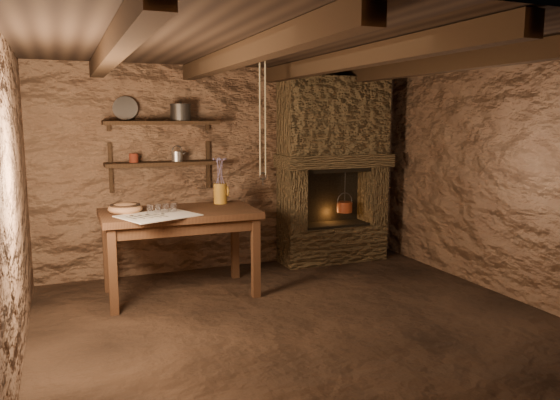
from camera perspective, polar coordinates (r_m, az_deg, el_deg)
name	(u,v)px	position (r m, az deg, el deg)	size (l,w,h in m)	color
floor	(299,320)	(5.03, 1.96, -12.46)	(4.50, 4.50, 0.00)	black
back_wall	(232,169)	(6.60, -5.07, 3.29)	(4.50, 0.04, 2.40)	brown
front_wall	(453,233)	(3.04, 17.60, -3.29)	(4.50, 0.04, 2.40)	brown
left_wall	(12,203)	(4.34, -26.24, -0.31)	(0.04, 4.00, 2.40)	brown
right_wall	(501,178)	(6.00, 22.07, 2.18)	(0.04, 4.00, 2.40)	brown
ceiling	(300,46)	(4.73, 2.12, 15.82)	(4.50, 4.00, 0.04)	black
beam_far_left	(114,48)	(4.33, -16.98, 14.93)	(0.14, 3.95, 0.16)	black
beam_mid_left	(243,54)	(4.54, -3.87, 14.96)	(0.14, 3.95, 0.16)	black
beam_mid_right	(352,59)	(4.94, 7.58, 14.39)	(0.14, 3.95, 0.16)	black
beam_far_right	(446,63)	(5.50, 16.95, 13.50)	(0.14, 3.95, 0.16)	black
shelf_lower	(163,163)	(6.23, -12.15, 3.75)	(1.25, 0.30, 0.04)	black
shelf_upper	(161,123)	(6.21, -12.28, 7.89)	(1.25, 0.30, 0.04)	black
hearth	(333,165)	(6.85, 5.57, 3.70)	(1.43, 0.51, 2.30)	#3C2F1E
work_table	(180,249)	(5.68, -10.40, -5.10)	(1.55, 0.89, 0.88)	#331E12
linen_cloth	(158,216)	(5.31, -12.61, -1.61)	(0.67, 0.54, 0.01)	silver
pewter_cutlery_row	(159,215)	(5.29, -12.58, -1.54)	(0.56, 0.22, 0.01)	gray
drinking_glasses	(158,209)	(5.43, -12.63, -0.88)	(0.22, 0.06, 0.09)	white
stoneware_jug	(220,184)	(5.95, -6.25, 1.70)	(0.19, 0.19, 0.51)	#9B691E
wooden_bowl	(125,209)	(5.58, -15.86, -0.88)	(0.34, 0.34, 0.12)	#A26D46
iron_stockpot	(181,113)	(6.26, -10.34, 8.90)	(0.23, 0.23, 0.17)	#2E2C29
tin_pan	(125,109)	(6.26, -15.86, 9.18)	(0.27, 0.27, 0.04)	#A9A9A4
small_kettle	(177,156)	(6.26, -10.71, 4.51)	(0.16, 0.12, 0.17)	#A9A9A4
rusty_tin	(134,158)	(6.18, -15.03, 4.26)	(0.10, 0.10, 0.10)	#5D1E12
red_pot	(345,206)	(6.94, 6.77, -0.65)	(0.24, 0.24, 0.54)	maroon
hanging_ropes	(263,118)	(5.68, -1.83, 8.54)	(0.08, 0.08, 1.20)	beige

